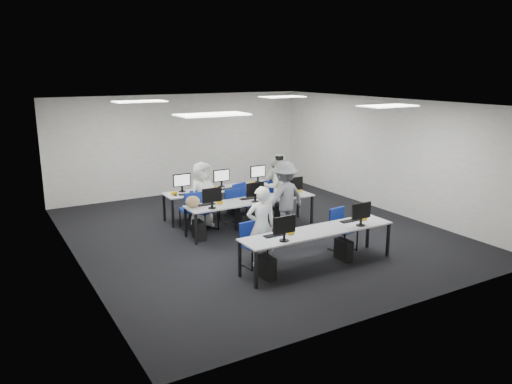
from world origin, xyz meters
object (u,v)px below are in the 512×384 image
student_0 (261,226)px  chair_4 (274,206)px  chair_5 (191,217)px  desk_mid (251,202)px  desk_front (318,233)px  student_3 (275,187)px  student_2 (202,195)px  chair_1 (343,237)px  chair_3 (245,210)px  chair_2 (204,218)px  chair_6 (230,211)px  student_1 (278,187)px  chair_0 (253,252)px  chair_7 (270,203)px  photographer (284,198)px

student_0 → chair_4: bearing=-113.0°
chair_5 → desk_mid: bearing=-25.5°
desk_front → student_3: bearing=71.1°
student_3 → student_2: bearing=169.5°
student_0 → student_3: student_0 is taller
chair_1 → chair_4: size_ratio=0.93×
chair_4 → student_3: bearing=39.6°
chair_5 → student_0: size_ratio=0.60×
student_0 → desk_mid: bearing=-101.0°
chair_3 → student_0: (-1.08, -2.61, 0.49)m
chair_2 → student_3: bearing=-12.5°
chair_1 → chair_5: (-2.21, 2.89, 0.02)m
chair_6 → chair_5: bearing=-169.0°
chair_2 → student_1: size_ratio=0.58×
student_0 → student_1: 3.16m
chair_5 → student_0: bearing=-78.0°
chair_6 → student_0: (-0.79, -2.86, 0.52)m
chair_0 → chair_7: 3.57m
desk_mid → student_0: student_0 is taller
chair_4 → chair_5: chair_4 is taller
desk_mid → chair_4: bearing=30.3°
chair_3 → student_0: 2.86m
chair_7 → photographer: (-0.56, -1.51, 0.56)m
chair_1 → student_2: 3.53m
chair_3 → chair_7: size_ratio=1.07×
chair_2 → chair_3: size_ratio=0.99×
student_0 → chair_2: bearing=-75.1°
desk_mid → photographer: bearing=-48.3°
desk_mid → student_1: 1.15m
desk_front → chair_5: 3.58m
chair_4 → student_1: (0.03, -0.13, 0.53)m
desk_mid → chair_6: bearing=99.0°
desk_front → student_2: size_ratio=2.00×
chair_3 → chair_2: bearing=163.7°
chair_6 → student_1: student_1 is taller
chair_5 → student_1: student_1 is taller
chair_5 → student_0: 2.81m
chair_4 → chair_1: bearing=-107.0°
chair_4 → photographer: bearing=-128.3°
chair_7 → photographer: 1.70m
chair_6 → student_3: 1.39m
desk_mid → chair_7: size_ratio=3.53×
chair_5 → photographer: bearing=-31.6°
photographer → chair_5: bearing=-46.9°
desk_mid → chair_3: chair_3 is taller
chair_7 → chair_1: bearing=-74.8°
chair_5 → student_1: 2.34m
chair_3 → photographer: size_ratio=0.57×
chair_3 → student_2: student_2 is taller
chair_0 → student_3: bearing=43.1°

